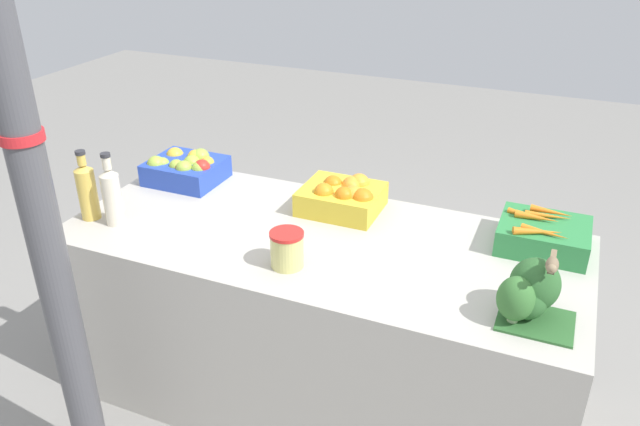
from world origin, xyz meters
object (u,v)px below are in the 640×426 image
at_px(support_pole, 30,175).
at_px(carrot_crate, 543,235).
at_px(broccoli_pile, 529,293).
at_px(juice_bottle_cloudy, 112,195).
at_px(pickle_jar, 287,249).
at_px(apple_crate, 186,168).
at_px(juice_bottle_golden, 87,190).
at_px(sparrow_bird, 552,265).
at_px(orange_crate, 345,196).

distance_m(support_pole, carrot_crate, 1.70).
bearing_deg(broccoli_pile, support_pole, -161.06).
bearing_deg(juice_bottle_cloudy, pickle_jar, -1.68).
bearing_deg(carrot_crate, apple_crate, -179.90).
bearing_deg(juice_bottle_golden, apple_crate, 71.43).
distance_m(juice_bottle_cloudy, pickle_jar, 0.75).
height_order(broccoli_pile, juice_bottle_cloudy, juice_bottle_cloudy).
distance_m(juice_bottle_cloudy, sparrow_bird, 1.58).
bearing_deg(pickle_jar, apple_crate, 146.97).
xyz_separation_m(support_pole, carrot_crate, (1.37, 0.92, -0.37)).
distance_m(apple_crate, broccoli_pile, 1.57).
relative_size(support_pole, orange_crate, 7.62).
xyz_separation_m(orange_crate, juice_bottle_cloudy, (-0.78, -0.45, 0.06)).
height_order(juice_bottle_golden, juice_bottle_cloudy, juice_bottle_cloudy).
bearing_deg(support_pole, sparrow_bird, 17.11).
relative_size(orange_crate, broccoli_pile, 1.34).
relative_size(support_pole, sparrow_bird, 17.40).
bearing_deg(orange_crate, carrot_crate, -0.01).
relative_size(support_pole, broccoli_pile, 10.25).
height_order(apple_crate, sparrow_bird, sparrow_bird).
relative_size(juice_bottle_golden, sparrow_bird, 2.08).
bearing_deg(juice_bottle_cloudy, broccoli_pile, -0.31).
relative_size(apple_crate, sparrow_bird, 2.28).
xyz_separation_m(apple_crate, pickle_jar, (0.72, -0.47, 0.00)).
bearing_deg(apple_crate, broccoli_pile, -16.74).
bearing_deg(juice_bottle_cloudy, orange_crate, 29.91).
xyz_separation_m(apple_crate, juice_bottle_golden, (-0.15, -0.44, 0.06)).
bearing_deg(broccoli_pile, sparrow_bird, -34.90).
height_order(support_pole, carrot_crate, support_pole).
bearing_deg(support_pole, pickle_jar, 38.07).
height_order(support_pole, juice_bottle_golden, support_pole).
bearing_deg(carrot_crate, juice_bottle_cloudy, -163.81).
height_order(apple_crate, orange_crate, same).
height_order(support_pole, juice_bottle_cloudy, support_pole).
bearing_deg(support_pole, carrot_crate, 33.93).
bearing_deg(juice_bottle_cloudy, sparrow_bird, -1.52).
relative_size(orange_crate, pickle_jar, 2.39).
height_order(carrot_crate, juice_bottle_cloudy, juice_bottle_cloudy).
bearing_deg(pickle_jar, juice_bottle_cloudy, 178.32).
bearing_deg(apple_crate, support_pole, -81.77).
distance_m(orange_crate, juice_bottle_cloudy, 0.90).
height_order(support_pole, pickle_jar, support_pole).
relative_size(carrot_crate, juice_bottle_cloudy, 1.07).
relative_size(support_pole, pickle_jar, 18.22).
distance_m(apple_crate, carrot_crate, 1.51).
bearing_deg(broccoli_pile, juice_bottle_cloudy, 179.69).
distance_m(carrot_crate, sparrow_bird, 0.52).
bearing_deg(juice_bottle_golden, orange_crate, 26.50).
distance_m(carrot_crate, juice_bottle_golden, 1.72).
bearing_deg(pickle_jar, orange_crate, 86.26).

